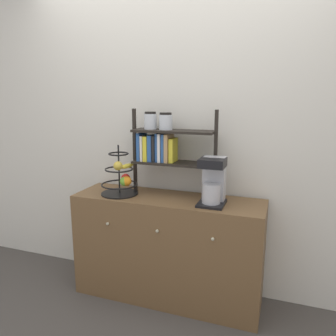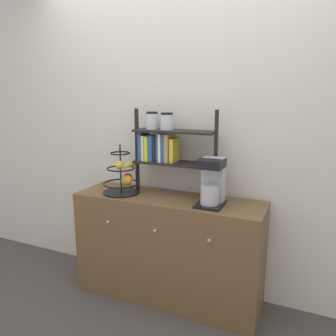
{
  "view_description": "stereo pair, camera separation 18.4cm",
  "coord_description": "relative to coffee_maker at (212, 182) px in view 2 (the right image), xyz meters",
  "views": [
    {
      "loc": [
        0.8,
        -2.02,
        1.58
      ],
      "look_at": [
        0.0,
        0.21,
        1.06
      ],
      "focal_mm": 35.0,
      "sensor_mm": 36.0,
      "label": 1
    },
    {
      "loc": [
        0.97,
        -1.96,
        1.58
      ],
      "look_at": [
        0.0,
        0.21,
        1.06
      ],
      "focal_mm": 35.0,
      "sensor_mm": 36.0,
      "label": 2
    }
  ],
  "objects": [
    {
      "name": "wall_back",
      "position": [
        -0.35,
        0.28,
        0.31
      ],
      "size": [
        7.0,
        0.05,
        2.6
      ],
      "primitive_type": "cube",
      "color": "silver",
      "rests_on": "ground_plane"
    },
    {
      "name": "coffee_maker",
      "position": [
        0.0,
        0.0,
        0.0
      ],
      "size": [
        0.18,
        0.23,
        0.33
      ],
      "color": "black",
      "rests_on": "sideboard"
    },
    {
      "name": "sideboard",
      "position": [
        -0.35,
        0.02,
        -0.58
      ],
      "size": [
        1.45,
        0.44,
        0.83
      ],
      "color": "brown",
      "rests_on": "ground_plane"
    },
    {
      "name": "shelf_hutch",
      "position": [
        -0.42,
        0.12,
        0.23
      ],
      "size": [
        0.67,
        0.2,
        0.66
      ],
      "color": "black",
      "rests_on": "sideboard"
    },
    {
      "name": "fruit_stand",
      "position": [
        -0.72,
        -0.01,
        -0.04
      ],
      "size": [
        0.29,
        0.29,
        0.39
      ],
      "color": "black",
      "rests_on": "sideboard"
    },
    {
      "name": "ground_plane",
      "position": [
        -0.35,
        -0.19,
        -0.99
      ],
      "size": [
        12.0,
        12.0,
        0.0
      ],
      "primitive_type": "plane",
      "color": "#47423D"
    }
  ]
}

